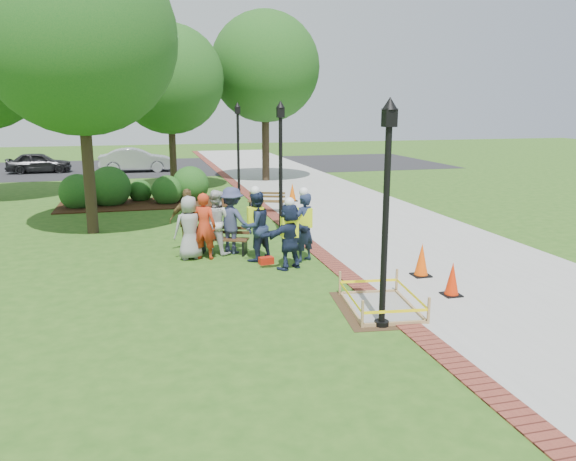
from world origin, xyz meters
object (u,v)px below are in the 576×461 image
object	(u,v)px
lamp_near	(386,197)
hivis_worker_c	(256,224)
bench_near	(224,245)
hivis_worker_b	(304,225)
cone_front	(452,280)
hivis_worker_a	(289,234)
wet_concrete_pad	(381,298)

from	to	relation	value
lamp_near	hivis_worker_c	xyz separation A→B (m)	(-1.40, 5.15, -1.48)
bench_near	hivis_worker_b	distance (m)	2.48
cone_front	hivis_worker_a	size ratio (longest dim) A/B	0.42
hivis_worker_a	hivis_worker_c	world-z (taller)	hivis_worker_c
wet_concrete_pad	lamp_near	distance (m)	2.43
wet_concrete_pad	hivis_worker_c	xyz separation A→B (m)	(-1.76, 4.30, 0.77)
wet_concrete_pad	lamp_near	size ratio (longest dim) A/B	0.58
cone_front	hivis_worker_b	bearing A→B (deg)	123.49
bench_near	lamp_near	size ratio (longest dim) A/B	0.35
cone_front	hivis_worker_a	world-z (taller)	hivis_worker_a
hivis_worker_b	wet_concrete_pad	bearing A→B (deg)	-82.25
hivis_worker_b	hivis_worker_c	bearing A→B (deg)	162.41
hivis_worker_a	hivis_worker_b	xyz separation A→B (m)	(0.55, 0.60, 0.07)
cone_front	lamp_near	size ratio (longest dim) A/B	0.18
lamp_near	hivis_worker_b	size ratio (longest dim) A/B	2.12
cone_front	hivis_worker_c	size ratio (longest dim) A/B	0.38
hivis_worker_a	hivis_worker_c	distance (m)	1.20
cone_front	lamp_near	bearing A→B (deg)	-151.40
cone_front	wet_concrete_pad	bearing A→B (deg)	-169.50
bench_near	hivis_worker_c	world-z (taller)	hivis_worker_c
lamp_near	wet_concrete_pad	bearing A→B (deg)	67.22
hivis_worker_a	hivis_worker_b	world-z (taller)	hivis_worker_b
bench_near	hivis_worker_a	xyz separation A→B (m)	(1.43, -1.89, 0.68)
cone_front	lamp_near	world-z (taller)	lamp_near
lamp_near	hivis_worker_a	xyz separation A→B (m)	(-0.72, 4.17, -1.56)
lamp_near	hivis_worker_a	size ratio (longest dim) A/B	2.29
hivis_worker_a	bench_near	bearing A→B (deg)	127.08
bench_near	hivis_worker_b	world-z (taller)	hivis_worker_b
hivis_worker_c	lamp_near	bearing A→B (deg)	-74.79
cone_front	lamp_near	xyz separation A→B (m)	(-2.19, -1.19, 2.11)
cone_front	hivis_worker_a	bearing A→B (deg)	134.37
wet_concrete_pad	hivis_worker_c	distance (m)	4.71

